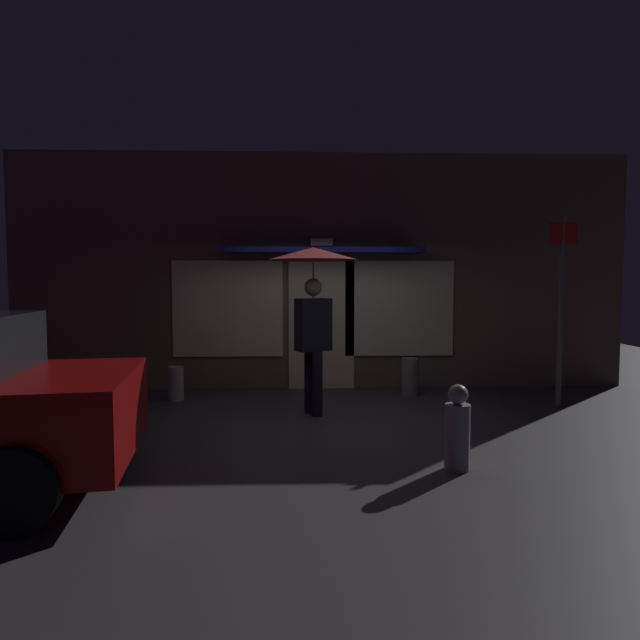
% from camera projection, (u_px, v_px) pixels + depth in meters
% --- Properties ---
extents(ground_plane, '(18.00, 18.00, 0.00)m').
position_uv_depth(ground_plane, '(328.00, 420.00, 7.12)').
color(ground_plane, '#38353A').
extents(building_facade, '(10.31, 1.00, 3.94)m').
position_uv_depth(building_facade, '(321.00, 273.00, 9.31)').
color(building_facade, brown).
rests_on(building_facade, ground).
extents(person_with_umbrella, '(1.22, 1.22, 2.26)m').
position_uv_depth(person_with_umbrella, '(313.00, 283.00, 7.33)').
color(person_with_umbrella, black).
rests_on(person_with_umbrella, ground).
extents(street_sign_post, '(0.40, 0.07, 2.74)m').
position_uv_depth(street_sign_post, '(561.00, 300.00, 7.85)').
color(street_sign_post, '#595B60').
rests_on(street_sign_post, ground).
extents(sidewalk_bollard, '(0.27, 0.27, 0.59)m').
position_uv_depth(sidewalk_bollard, '(410.00, 377.00, 8.67)').
color(sidewalk_bollard, slate).
rests_on(sidewalk_bollard, ground).
extents(sidewalk_bollard_2, '(0.23, 0.23, 0.51)m').
position_uv_depth(sidewalk_bollard_2, '(176.00, 383.00, 8.33)').
color(sidewalk_bollard_2, '#B2A899').
rests_on(sidewalk_bollard_2, ground).
extents(fire_hydrant, '(0.24, 0.24, 0.82)m').
position_uv_depth(fire_hydrant, '(457.00, 430.00, 5.22)').
color(fire_hydrant, gray).
rests_on(fire_hydrant, ground).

